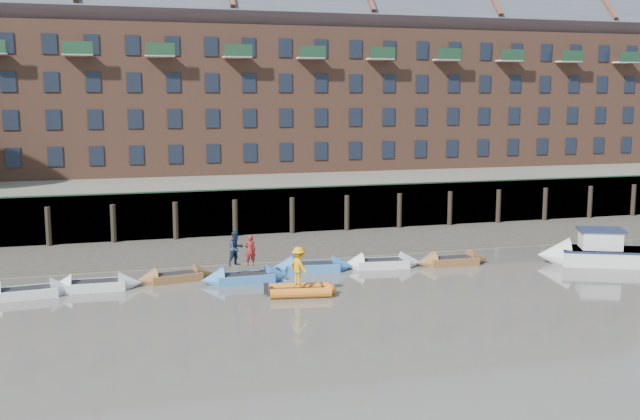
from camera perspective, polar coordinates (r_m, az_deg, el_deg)
name	(u,v)px	position (r m, az deg, el deg)	size (l,w,h in m)	color
ground	(371,330)	(31.40, 3.92, -9.10)	(220.00, 220.00, 0.00)	#5E5950
foreshore	(276,246)	(48.18, -3.37, -2.78)	(110.00, 8.00, 0.50)	#3D382F
mud_band	(288,257)	(44.94, -2.42, -3.62)	(110.00, 1.60, 0.10)	#4C4336
river_wall	(262,212)	(52.12, -4.44, -0.14)	(110.00, 1.23, 3.30)	#2D2A26
bank_terrace	(231,188)	(65.40, -6.83, 1.64)	(110.00, 28.00, 3.20)	#5E594D
apartment_terrace	(226,57)	(65.97, -7.15, 11.46)	(80.60, 15.56, 20.98)	brown
rowboat_0	(26,293)	(38.80, -21.47, -5.87)	(4.56, 1.75, 1.29)	silver
rowboat_1	(96,285)	(39.13, -16.73, -5.51)	(4.49, 1.41, 1.29)	silver
rowboat_2	(176,277)	(39.95, -10.95, -5.03)	(4.28, 1.92, 1.20)	brown
rowboat_3	(245,278)	(39.12, -5.73, -5.17)	(4.57, 1.34, 1.33)	#3775BB
rowboat_4	(312,267)	(41.39, -0.58, -4.35)	(4.68, 1.97, 1.32)	#3775BB
rowboat_5	(382,263)	(42.37, 4.74, -4.08)	(4.66, 1.82, 1.32)	silver
rowboat_6	(452,261)	(43.60, 10.04, -3.83)	(4.42, 1.37, 1.27)	brown
rib_tender	(303,290)	(36.51, -1.33, -6.13)	(3.30, 1.95, 0.56)	orange
motor_launch	(588,253)	(45.65, 19.74, -3.07)	(6.73, 4.52, 2.65)	silver
person_rower_a	(250,250)	(38.81, -5.34, -3.07)	(0.58, 0.38, 1.60)	maroon
person_rower_b	(236,248)	(38.83, -6.42, -2.92)	(0.88, 0.69, 1.81)	#19233F
person_rib_crew	(299,266)	(36.13, -1.62, -4.29)	(1.22, 0.70, 1.88)	orange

